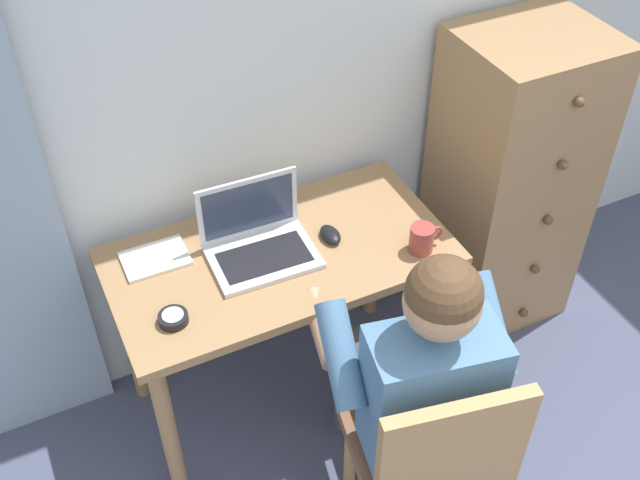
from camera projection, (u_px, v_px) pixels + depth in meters
The scene contains 10 objects.
wall_back at pixel (347, 33), 2.53m from camera, with size 4.80×0.05×2.50m, color silver.
desk at pixel (280, 279), 2.58m from camera, with size 1.12×0.59×0.73m.
dresser at pixel (509, 184), 2.95m from camera, with size 0.51×0.48×1.25m.
chair at pixel (431, 455), 2.22m from camera, with size 0.49×0.47×0.88m.
person_seated at pixel (414, 368), 2.23m from camera, with size 0.60×0.64×1.19m.
laptop at pixel (258, 240), 2.47m from camera, with size 0.35×0.26×0.24m.
computer_mouse at pixel (330, 235), 2.54m from camera, with size 0.06×0.10×0.03m, color black.
desk_clock at pixel (173, 318), 2.27m from camera, with size 0.09×0.09×0.03m.
notebook_pad at pixel (155, 258), 2.47m from camera, with size 0.21×0.15×0.01m, color silver.
coffee_mug at pixel (423, 238), 2.48m from camera, with size 0.12×0.08×0.09m.
Camera 1 is at (-1.10, 0.13, 2.44)m, focal length 42.97 mm.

